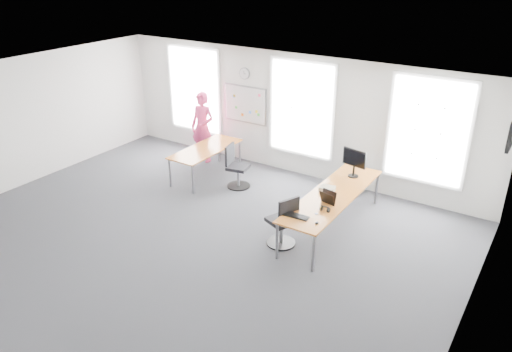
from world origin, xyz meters
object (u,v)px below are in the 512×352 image
Objects in this scene: desk_right at (333,196)px; monitor at (354,161)px; person at (203,127)px; headphones at (325,209)px; keyboard at (296,216)px; chair_left at (236,169)px; chair_right at (283,224)px; desk_left at (206,151)px.

desk_right is 5.22× the size of monitor.
headphones is at bearing -28.60° from person.
keyboard is 0.77× the size of monitor.
person is (-4.43, 1.46, 0.20)m from desk_right.
person reaches higher than chair_left.
keyboard is at bearing -82.90° from monitor.
headphones is at bearing 139.35° from chair_right.
monitor reaches higher than keyboard.
chair_right is at bearing -28.67° from desk_left.
person is 5.03m from keyboard.
keyboard is at bearing -98.06° from desk_right.
person is at bearing 134.47° from headphones.
person is at bearing 50.56° from chair_left.
person is 3.94× the size of keyboard.
monitor is at bearing 81.63° from keyboard.
chair_left is (-2.76, 0.59, -0.27)m from desk_right.
desk_right is 3.08× the size of chair_left.
monitor is at bearing -93.79° from chair_left.
person is at bearing 144.06° from keyboard.
chair_right is 0.84m from headphones.
chair_left is at bearing 141.37° from keyboard.
chair_right is at bearing -114.96° from desk_right.
desk_right is 1.22m from chair_right.
keyboard is at bearing -35.04° from person.
desk_left is 3.68m from chair_right.
keyboard is at bearing 91.89° from chair_right.
monitor is (0.50, 2.07, 0.69)m from chair_right.
headphones reaches higher than keyboard.
chair_right reaches higher than headphones.
monitor reaches higher than desk_right.
keyboard reaches higher than desk_right.
desk_left is at bearing 148.13° from keyboard.
person is 3.03× the size of monitor.
chair_left is at bearing 167.85° from desk_right.
headphones is (0.17, -0.74, 0.10)m from desk_right.
chair_left is 1.69× the size of monitor.
desk_right is 17.48× the size of headphones.
chair_right is at bearing -92.09° from monitor.
person is at bearing -99.95° from chair_right.
monitor is at bearing -170.75° from chair_right.
headphones is at bearing -72.84° from monitor.
chair_right reaches higher than chair_left.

